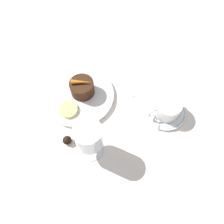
# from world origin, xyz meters

# --- Properties ---
(ground_plane) EXTENTS (3.00, 3.00, 0.00)m
(ground_plane) POSITION_xyz_m (0.00, 0.00, 0.00)
(ground_plane) COLOR white
(dinner_plate) EXTENTS (0.23, 0.23, 0.01)m
(dinner_plate) POSITION_xyz_m (0.02, -0.03, 0.01)
(dinner_plate) COLOR white
(dinner_plate) RESTS_ON ground_plane
(saucer) EXTENTS (0.13, 0.13, 0.01)m
(saucer) POSITION_xyz_m (-0.21, 0.13, 0.01)
(saucer) COLOR white
(saucer) RESTS_ON ground_plane
(coffee_cup) EXTENTS (0.11, 0.08, 0.05)m
(coffee_cup) POSITION_xyz_m (-0.21, 0.13, 0.04)
(coffee_cup) COLOR white
(coffee_cup) RESTS_ON saucer
(spoon) EXTENTS (0.04, 0.12, 0.00)m
(spoon) POSITION_xyz_m (-0.17, 0.13, 0.01)
(spoon) COLOR silver
(spoon) RESTS_ON saucer
(wine_glass) EXTENTS (0.07, 0.07, 0.13)m
(wine_glass) POSITION_xyz_m (0.04, 0.15, 0.09)
(wine_glass) COLOR silver
(wine_glass) RESTS_ON ground_plane
(fork) EXTENTS (0.02, 0.19, 0.01)m
(fork) POSITION_xyz_m (-0.14, -0.03, 0.00)
(fork) COLOR silver
(fork) RESTS_ON ground_plane
(dessert_cake) EXTENTS (0.08, 0.08, 0.05)m
(dessert_cake) POSITION_xyz_m (-0.00, -0.04, 0.04)
(dessert_cake) COLOR #381E0F
(dessert_cake) RESTS_ON dinner_plate
(carrot_garnish) EXTENTS (0.06, 0.04, 0.01)m
(carrot_garnish) POSITION_xyz_m (-0.00, -0.04, 0.07)
(carrot_garnish) COLOR orange
(carrot_garnish) RESTS_ON dessert_cake
(pineapple_slice) EXTENTS (0.06, 0.06, 0.01)m
(pineapple_slice) POSITION_xyz_m (0.06, 0.01, 0.02)
(pineapple_slice) COLOR #EFE075
(pineapple_slice) RESTS_ON dinner_plate
(chocolate_truffle) EXTENTS (0.03, 0.03, 0.03)m
(chocolate_truffle) POSITION_xyz_m (0.10, 0.10, 0.01)
(chocolate_truffle) COLOR black
(chocolate_truffle) RESTS_ON ground_plane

